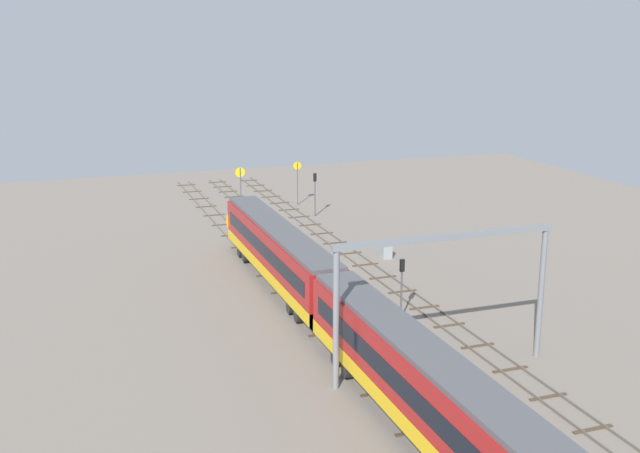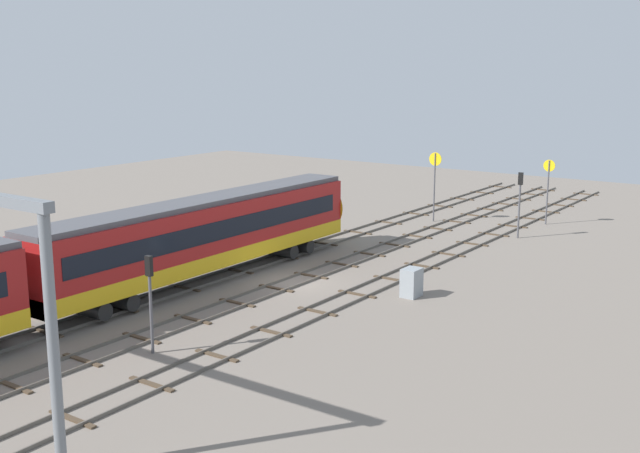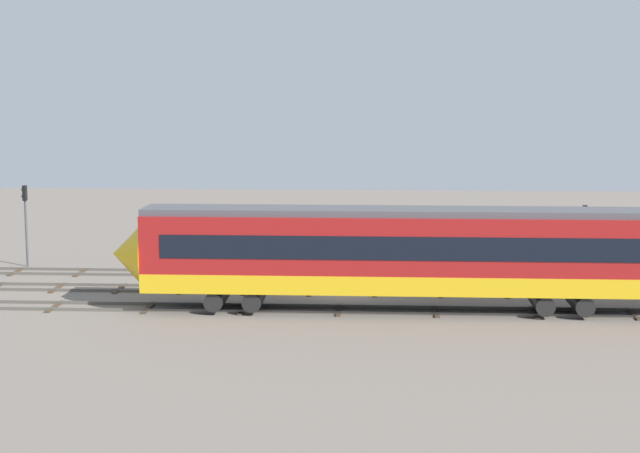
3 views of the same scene
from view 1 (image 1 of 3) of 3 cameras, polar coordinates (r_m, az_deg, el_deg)
The scene contains 11 objects.
ground_plane at distance 65.74m, azimuth -0.11°, elevation -3.30°, with size 103.48×103.48×0.00m, color slate.
track_near_foreground at distance 67.23m, azimuth 3.42°, elevation -2.86°, with size 87.48×2.40×0.16m.
track_second_near at distance 65.72m, azimuth -0.11°, elevation -3.24°, with size 87.48×2.40×0.16m.
track_with_train at distance 64.48m, azimuth -3.78°, elevation -3.63°, with size 87.48×2.40×0.16m.
train at distance 50.53m, azimuth 0.68°, elevation -5.64°, with size 50.40×3.24×4.80m.
overhead_gantry at distance 45.23m, azimuth 9.36°, elevation -3.52°, with size 0.40×14.25×8.61m.
speed_sign_near_foreground at distance 90.06m, azimuth -1.71°, elevation 3.75°, with size 0.14×0.93×5.18m.
speed_sign_mid_trackside at distance 84.02m, azimuth -6.00°, elevation 3.17°, with size 0.14×1.07×5.62m.
signal_light_trackside_approach at distance 54.31m, azimuth 6.16°, elevation -4.00°, with size 0.31×0.32×4.43m.
signal_light_trackside_departure at distance 84.36m, azimuth -0.39°, elevation 2.89°, with size 0.31×0.32×4.87m.
relay_cabinet at distance 69.30m, azimuth 4.95°, elevation -1.74°, with size 1.14×0.88×1.59m.
Camera 1 is at (-59.11, 20.76, 19.93)m, focal length 42.60 mm.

